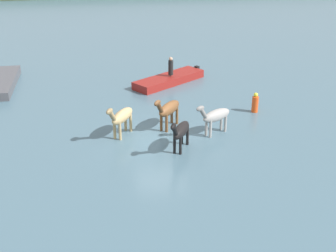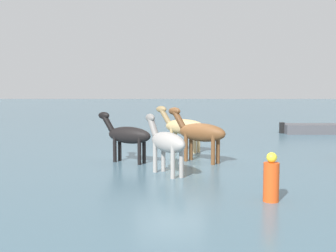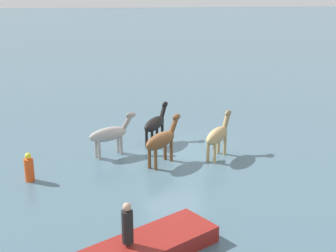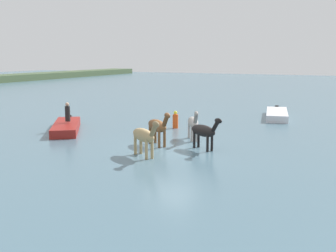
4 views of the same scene
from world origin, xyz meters
name	(u,v)px [view 2 (image 2 of 4)]	position (x,y,z in m)	size (l,w,h in m)	color
ground_plane	(170,159)	(0.00, 0.00, 0.00)	(171.48, 171.48, 0.00)	#476675
horse_chestnut_trailing	(183,127)	(-1.83, 0.52, 1.01)	(1.61, 2.18, 1.84)	tan
horse_rear_stallion	(127,135)	(0.73, -1.49, 0.96)	(1.42, 2.11, 1.74)	black
horse_dark_mare	(166,142)	(2.75, -0.10, 0.98)	(2.14, 1.47, 1.78)	#9E9993
horse_lead	(200,133)	(0.60, 1.04, 1.04)	(1.80, 2.14, 1.89)	brown
boat_launch_far	(334,130)	(-8.89, 9.38, 0.19)	(1.64, 6.07, 0.78)	#4C4C51
buoy_channel_marker	(271,180)	(5.74, 2.34, 0.51)	(0.36, 0.36, 1.14)	#E54C19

